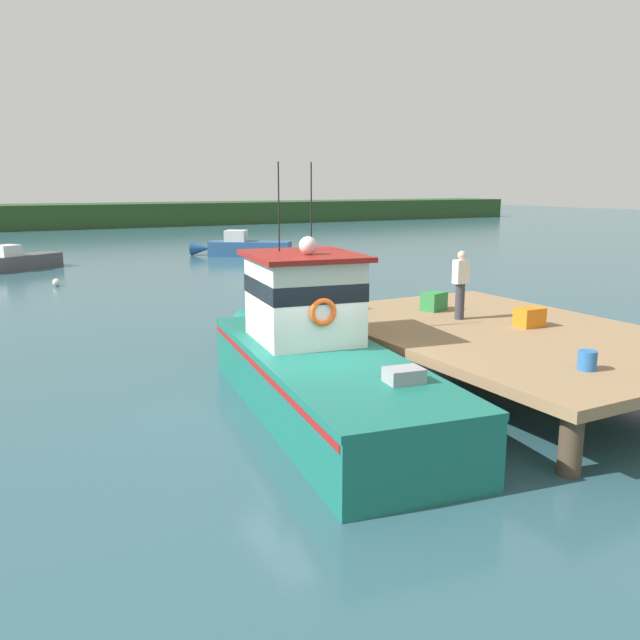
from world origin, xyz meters
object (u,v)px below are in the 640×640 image
at_px(main_fishing_boat, 314,357).
at_px(moored_boat_mid_harbor, 14,261).
at_px(crate_stack_near_edge, 530,317).
at_px(crate_stack_mid_dock, 434,301).
at_px(crate_single_far, 343,302).
at_px(moored_boat_near_channel, 243,247).
at_px(bait_bucket, 587,360).
at_px(deckhand_by_the_boat, 461,283).
at_px(mooring_buoy_channel_marker, 56,282).

distance_m(main_fishing_boat, moored_boat_mid_harbor, 26.41).
xyz_separation_m(main_fishing_boat, crate_stack_near_edge, (5.19, -0.61, 0.41)).
distance_m(main_fishing_boat, crate_stack_mid_dock, 4.94).
height_order(crate_single_far, moored_boat_near_channel, moored_boat_near_channel).
height_order(crate_stack_mid_dock, moored_boat_mid_harbor, crate_stack_mid_dock).
distance_m(bait_bucket, deckhand_by_the_boat, 4.63).
xyz_separation_m(crate_stack_near_edge, bait_bucket, (-1.79, -3.06, -0.05)).
bearing_deg(bait_bucket, crate_stack_mid_dock, 78.86).
distance_m(crate_stack_near_edge, mooring_buoy_channel_marker, 21.39).
height_order(crate_stack_mid_dock, bait_bucket, crate_stack_mid_dock).
distance_m(crate_stack_near_edge, crate_stack_mid_dock, 2.67).
bearing_deg(bait_bucket, deckhand_by_the_boat, 77.97).
bearing_deg(crate_stack_near_edge, moored_boat_near_channel, 81.38).
height_order(main_fishing_boat, bait_bucket, main_fishing_boat).
xyz_separation_m(main_fishing_boat, crate_stack_mid_dock, (4.51, 1.97, 0.43)).
bearing_deg(deckhand_by_the_boat, crate_stack_near_edge, -59.30).
xyz_separation_m(main_fishing_boat, mooring_buoy_channel_marker, (-2.46, 19.33, -0.84)).
height_order(crate_single_far, deckhand_by_the_boat, deckhand_by_the_boat).
distance_m(moored_boat_near_channel, mooring_buoy_channel_marker, 14.10).
xyz_separation_m(crate_stack_near_edge, moored_boat_near_channel, (4.18, 27.58, -0.87)).
relative_size(crate_single_far, deckhand_by_the_boat, 0.37).
relative_size(crate_stack_near_edge, deckhand_by_the_boat, 0.37).
distance_m(bait_bucket, mooring_buoy_channel_marker, 23.76).
relative_size(main_fishing_boat, crate_stack_mid_dock, 16.60).
height_order(main_fishing_boat, crate_stack_near_edge, main_fishing_boat).
xyz_separation_m(main_fishing_boat, moored_boat_mid_harbor, (-3.64, 26.16, -0.55)).
bearing_deg(moored_boat_near_channel, bait_bucket, -101.03).
bearing_deg(moored_boat_mid_harbor, crate_stack_near_edge, -71.74).
bearing_deg(moored_boat_near_channel, main_fishing_boat, -109.16).
relative_size(crate_single_far, moored_boat_mid_harbor, 0.12).
bearing_deg(crate_stack_mid_dock, bait_bucket, -101.14).
distance_m(crate_single_far, bait_bucket, 6.89).
xyz_separation_m(main_fishing_boat, bait_bucket, (3.40, -3.67, 0.36)).
height_order(crate_stack_near_edge, crate_single_far, crate_stack_near_edge).
bearing_deg(crate_stack_mid_dock, moored_boat_near_channel, 79.00).
distance_m(deckhand_by_the_boat, moored_boat_near_channel, 26.69).
bearing_deg(moored_boat_near_channel, crate_stack_near_edge, -98.62).
bearing_deg(mooring_buoy_channel_marker, crate_single_far, -72.90).
distance_m(main_fishing_boat, mooring_buoy_channel_marker, 19.50).
bearing_deg(moored_boat_near_channel, moored_boat_mid_harbor, -176.39).
relative_size(deckhand_by_the_boat, moored_boat_near_channel, 0.28).
bearing_deg(deckhand_by_the_boat, crate_stack_mid_dock, 82.27).
relative_size(crate_stack_near_edge, crate_single_far, 1.00).
relative_size(crate_stack_mid_dock, moored_boat_near_channel, 0.10).
relative_size(moored_boat_mid_harbor, mooring_buoy_channel_marker, 15.08).
bearing_deg(moored_boat_mid_harbor, moored_boat_near_channel, 3.61).
distance_m(main_fishing_boat, crate_single_far, 4.06).
bearing_deg(deckhand_by_the_boat, crate_single_far, 127.96).
relative_size(main_fishing_boat, crate_stack_near_edge, 16.60).
xyz_separation_m(deckhand_by_the_boat, moored_boat_near_channel, (5.02, 26.17, -1.51)).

